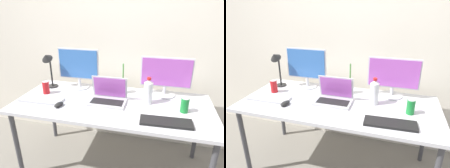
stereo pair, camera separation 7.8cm
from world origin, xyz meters
TOP-DOWN VIEW (x-y plane):
  - ground_plane at (0.00, 0.00)m, footprint 16.00×16.00m
  - wall_back at (0.00, 0.59)m, footprint 7.00×0.08m
  - work_desk at (0.00, 0.00)m, footprint 1.78×0.78m
  - monitor_left at (-0.42, 0.27)m, footprint 0.44×0.20m
  - monitor_center at (0.46, 0.28)m, footprint 0.48×0.21m
  - laptop_silver at (-0.04, 0.00)m, footprint 0.33×0.22m
  - keyboard_main at (0.48, -0.24)m, footprint 0.39×0.15m
  - keyboard_aux at (-0.64, -0.13)m, footprint 0.40×0.14m
  - mouse_by_keyboard at (-0.43, -0.19)m, footprint 0.08×0.11m
  - water_bottle at (0.32, 0.06)m, footprint 0.08×0.08m
  - soda_can_near_keyboard at (-0.69, 0.04)m, footprint 0.07×0.07m
  - soda_can_by_laptop at (0.62, -0.03)m, footprint 0.07×0.07m
  - bamboo_vase at (0.05, 0.24)m, footprint 0.08×0.08m
  - desk_lamp at (-0.72, 0.17)m, footprint 0.11×0.18m

SIDE VIEW (x-z plane):
  - ground_plane at x=0.00m, z-range 0.00..0.00m
  - work_desk at x=0.00m, z-range 0.31..1.05m
  - keyboard_main at x=0.48m, z-range 0.74..0.76m
  - keyboard_aux at x=-0.64m, z-range 0.74..0.76m
  - mouse_by_keyboard at x=-0.43m, z-range 0.74..0.78m
  - laptop_silver at x=-0.04m, z-range 0.68..0.91m
  - soda_can_near_keyboard at x=-0.69m, z-range 0.74..0.87m
  - soda_can_by_laptop at x=0.62m, z-range 0.74..0.87m
  - bamboo_vase at x=0.05m, z-range 0.66..0.96m
  - water_bottle at x=0.32m, z-range 0.73..0.98m
  - monitor_center at x=0.46m, z-range 0.75..1.13m
  - monitor_left at x=-0.42m, z-range 0.76..1.18m
  - desk_lamp at x=-0.72m, z-range 0.81..1.21m
  - wall_back at x=0.00m, z-range 0.00..2.60m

